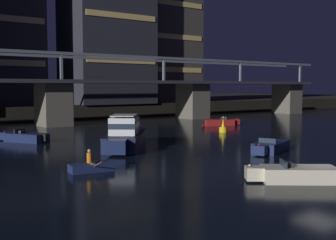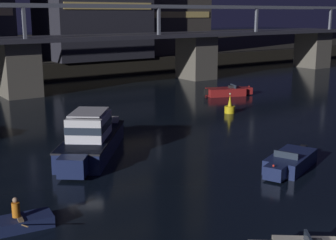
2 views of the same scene
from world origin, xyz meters
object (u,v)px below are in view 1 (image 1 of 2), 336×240
(river_bridge, at_px, (53,94))
(speedboat_far_left, at_px, (270,147))
(tower_east_low, at_px, (158,23))
(speedboat_near_right, at_px, (25,137))
(cabin_cruiser_near_left, at_px, (125,135))
(speedboat_far_center, at_px, (295,174))
(speedboat_mid_right, at_px, (220,122))
(channel_buoy, at_px, (223,128))
(dinghy_with_paddler, at_px, (91,167))

(river_bridge, height_order, speedboat_far_left, river_bridge)
(tower_east_low, xyz_separation_m, speedboat_near_right, (-35.68, -30.04, -16.92))
(tower_east_low, xyz_separation_m, cabin_cruiser_near_left, (-30.25, -39.04, -16.29))
(river_bridge, distance_m, speedboat_far_center, 40.01)
(speedboat_far_left, xyz_separation_m, speedboat_far_center, (-7.02, -7.85, 0.00))
(speedboat_near_right, bearing_deg, speedboat_mid_right, 4.68)
(tower_east_low, distance_m, speedboat_far_left, 55.28)
(river_bridge, distance_m, speedboat_far_left, 32.54)
(speedboat_near_right, relative_size, speedboat_mid_right, 0.95)
(channel_buoy, bearing_deg, speedboat_far_left, -119.05)
(speedboat_mid_right, bearing_deg, speedboat_near_right, -175.32)
(river_bridge, xyz_separation_m, speedboat_mid_right, (18.00, -12.15, -3.73))
(dinghy_with_paddler, bearing_deg, cabin_cruiser_near_left, 48.27)
(river_bridge, relative_size, cabin_cruiser_near_left, 11.71)
(tower_east_low, relative_size, speedboat_mid_right, 5.98)
(river_bridge, bearing_deg, channel_buoy, -56.83)
(speedboat_near_right, distance_m, speedboat_far_center, 26.25)
(speedboat_far_left, bearing_deg, dinghy_with_paddler, 175.63)
(speedboat_far_left, bearing_deg, cabin_cruiser_near_left, 132.63)
(channel_buoy, bearing_deg, speedboat_far_center, -124.31)
(tower_east_low, height_order, cabin_cruiser_near_left, tower_east_low)
(cabin_cruiser_near_left, height_order, dinghy_with_paddler, cabin_cruiser_near_left)
(cabin_cruiser_near_left, distance_m, channel_buoy, 15.85)
(speedboat_near_right, relative_size, channel_buoy, 2.76)
(river_bridge, height_order, dinghy_with_paddler, river_bridge)
(speedboat_far_center, bearing_deg, tower_east_low, 62.15)
(speedboat_near_right, height_order, dinghy_with_paddler, dinghy_with_paddler)
(channel_buoy, bearing_deg, cabin_cruiser_near_left, -163.68)
(cabin_cruiser_near_left, relative_size, dinghy_with_paddler, 3.12)
(tower_east_low, relative_size, channel_buoy, 17.38)
(cabin_cruiser_near_left, distance_m, speedboat_far_center, 16.52)
(speedboat_mid_right, distance_m, dinghy_with_paddler, 33.29)
(cabin_cruiser_near_left, bearing_deg, tower_east_low, 52.23)
(river_bridge, relative_size, speedboat_far_center, 21.18)
(cabin_cruiser_near_left, relative_size, speedboat_near_right, 1.74)
(river_bridge, xyz_separation_m, speedboat_far_center, (-1.96, -39.78, -3.73))
(tower_east_low, bearing_deg, channel_buoy, -113.52)
(river_bridge, height_order, speedboat_mid_right, river_bridge)
(dinghy_with_paddler, bearing_deg, tower_east_low, 51.56)
(speedboat_mid_right, height_order, channel_buoy, channel_buoy)
(speedboat_far_left, relative_size, channel_buoy, 2.88)
(speedboat_mid_right, relative_size, speedboat_far_center, 1.09)
(cabin_cruiser_near_left, relative_size, speedboat_far_center, 1.81)
(tower_east_low, bearing_deg, speedboat_near_right, -139.91)
(cabin_cruiser_near_left, xyz_separation_m, channel_buoy, (15.20, 4.45, -0.57))
(speedboat_near_right, relative_size, speedboat_far_left, 0.96)
(speedboat_far_left, bearing_deg, speedboat_far_center, -131.80)
(river_bridge, bearing_deg, tower_east_low, 29.89)
(speedboat_far_left, relative_size, dinghy_with_paddler, 1.87)
(cabin_cruiser_near_left, distance_m, speedboat_near_right, 10.53)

